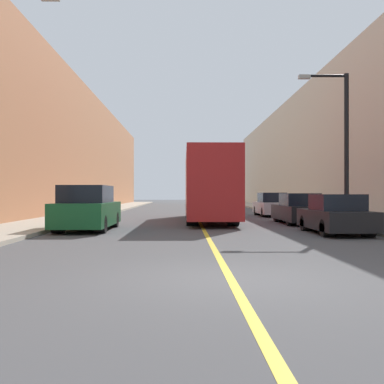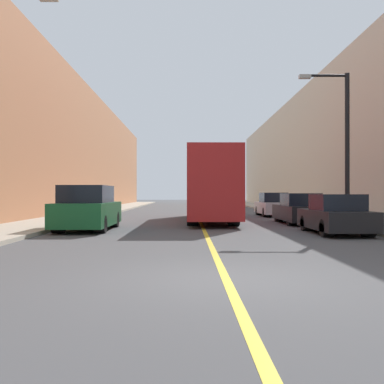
# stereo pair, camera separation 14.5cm
# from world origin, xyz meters

# --- Properties ---
(ground_plane) EXTENTS (200.00, 200.00, 0.00)m
(ground_plane) POSITION_xyz_m (0.00, 0.00, 0.00)
(ground_plane) COLOR #474749
(sidewalk_left) EXTENTS (3.07, 72.00, 0.14)m
(sidewalk_left) POSITION_xyz_m (-7.50, 30.00, 0.07)
(sidewalk_left) COLOR #A89E8C
(sidewalk_left) RESTS_ON ground
(sidewalk_right) EXTENTS (3.07, 72.00, 0.14)m
(sidewalk_right) POSITION_xyz_m (7.50, 30.00, 0.07)
(sidewalk_right) COLOR #A89E8C
(sidewalk_right) RESTS_ON ground
(building_row_left) EXTENTS (4.00, 72.00, 10.63)m
(building_row_left) POSITION_xyz_m (-11.03, 30.00, 5.31)
(building_row_left) COLOR #B2724C
(building_row_left) RESTS_ON ground
(building_row_right) EXTENTS (4.00, 72.00, 10.43)m
(building_row_right) POSITION_xyz_m (11.03, 30.00, 5.21)
(building_row_right) COLOR beige
(building_row_right) RESTS_ON ground
(road_center_line) EXTENTS (0.16, 72.00, 0.01)m
(road_center_line) POSITION_xyz_m (0.00, 30.00, 0.00)
(road_center_line) COLOR gold
(road_center_line) RESTS_ON ground
(bus) EXTENTS (2.42, 11.61, 3.62)m
(bus) POSITION_xyz_m (0.51, 16.54, 1.93)
(bus) COLOR #AD1E1E
(bus) RESTS_ON ground
(parked_suv_left) EXTENTS (1.99, 4.91, 1.82)m
(parked_suv_left) POSITION_xyz_m (-4.74, 10.55, 0.85)
(parked_suv_left) COLOR #145128
(parked_suv_left) RESTS_ON ground
(car_right_near) EXTENTS (1.80, 4.23, 1.47)m
(car_right_near) POSITION_xyz_m (4.82, 8.77, 0.66)
(car_right_near) COLOR black
(car_right_near) RESTS_ON ground
(car_right_mid) EXTENTS (1.79, 4.69, 1.51)m
(car_right_mid) POSITION_xyz_m (4.86, 14.30, 0.68)
(car_right_mid) COLOR black
(car_right_mid) RESTS_ON ground
(car_right_far) EXTENTS (1.75, 4.73, 1.56)m
(car_right_far) POSITION_xyz_m (4.98, 21.84, 0.70)
(car_right_far) COLOR silver
(car_right_far) RESTS_ON ground
(street_lamp_right) EXTENTS (2.19, 0.24, 6.58)m
(street_lamp_right) POSITION_xyz_m (6.07, 11.60, 3.90)
(street_lamp_right) COLOR black
(street_lamp_right) RESTS_ON sidewalk_right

